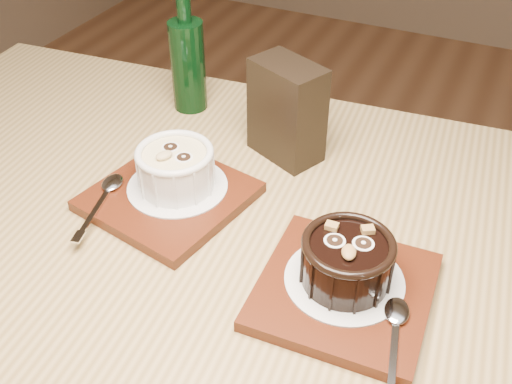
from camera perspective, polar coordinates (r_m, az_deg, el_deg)
table at (r=0.77m, az=-2.78°, el=-10.87°), size 1.26×0.89×0.75m
tray_left at (r=0.78m, az=-8.26°, el=-0.43°), size 0.21×0.21×0.01m
doily_left at (r=0.78m, az=-7.48°, el=0.55°), size 0.13×0.13×0.00m
ramekin_white at (r=0.76m, az=-7.67°, el=2.42°), size 0.10×0.10×0.06m
spoon_left at (r=0.77m, az=-14.48°, el=-0.65°), size 0.06×0.14×0.01m
tray_right at (r=0.66m, az=8.40°, el=-9.31°), size 0.19×0.19×0.01m
doily_right at (r=0.66m, az=8.41°, el=-8.25°), size 0.13×0.13×0.00m
ramekin_dark at (r=0.64m, az=8.66°, el=-6.31°), size 0.10×0.10×0.06m
spoon_right at (r=0.61m, az=13.08°, el=-13.39°), size 0.05×0.14×0.01m
condiment_stand at (r=0.83m, az=2.95°, el=7.71°), size 0.12×0.10×0.14m
green_bottle at (r=0.95m, az=-6.51°, el=12.17°), size 0.05×0.05×0.20m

